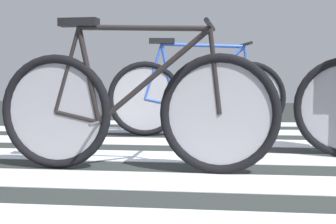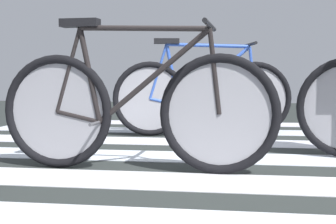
% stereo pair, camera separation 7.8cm
% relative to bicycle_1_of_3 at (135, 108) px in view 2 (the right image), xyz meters
% --- Properties ---
extents(ground, '(18.00, 14.00, 0.02)m').
position_rel_bicycle_1_of_3_xyz_m(ground, '(0.70, 0.05, -0.40)').
color(ground, '#252A29').
extents(crosswalk_markings, '(5.44, 5.77, 0.00)m').
position_rel_bicycle_1_of_3_xyz_m(crosswalk_markings, '(0.71, 0.13, -0.38)').
color(crosswalk_markings, silver).
rests_on(crosswalk_markings, ground).
extents(bicycle_1_of_3, '(1.74, 0.52, 0.93)m').
position_rel_bicycle_1_of_3_xyz_m(bicycle_1_of_3, '(0.00, 0.00, 0.00)').
color(bicycle_1_of_3, black).
rests_on(bicycle_1_of_3, ground).
extents(bicycle_3_of_3, '(1.72, 0.55, 0.93)m').
position_rel_bicycle_1_of_3_xyz_m(bicycle_3_of_3, '(0.29, 1.72, 0.00)').
color(bicycle_3_of_3, black).
rests_on(bicycle_3_of_3, ground).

